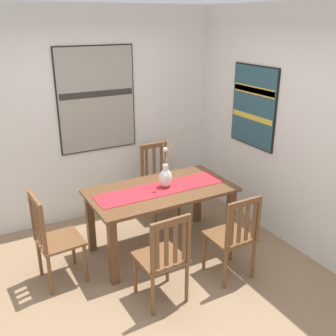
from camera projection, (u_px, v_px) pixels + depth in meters
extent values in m
cube|color=#8E7051|center=(151.00, 288.00, 3.94)|extent=(6.40, 6.40, 0.03)
cube|color=silver|center=(84.00, 117.00, 4.96)|extent=(6.40, 0.12, 2.70)
cube|color=silver|center=(301.00, 133.00, 4.28)|extent=(0.12, 6.40, 2.70)
cube|color=brown|center=(161.00, 190.00, 4.35)|extent=(1.61, 0.86, 0.03)
cube|color=brown|center=(113.00, 252.00, 3.87)|extent=(0.08, 0.08, 0.72)
cube|color=brown|center=(230.00, 218.00, 4.52)|extent=(0.08, 0.08, 0.72)
cube|color=brown|center=(91.00, 222.00, 4.44)|extent=(0.08, 0.08, 0.72)
cube|color=brown|center=(198.00, 196.00, 5.09)|extent=(0.08, 0.08, 0.72)
cube|color=#B7232D|center=(161.00, 189.00, 4.34)|extent=(1.48, 0.36, 0.01)
ellipsoid|color=silver|center=(166.00, 178.00, 4.35)|extent=(0.16, 0.13, 0.21)
cylinder|color=silver|center=(165.00, 167.00, 4.30)|extent=(0.06, 0.06, 0.07)
cylinder|color=#997F5B|center=(164.00, 148.00, 4.21)|extent=(0.05, 0.01, 0.38)
cylinder|color=#997F5B|center=(167.00, 151.00, 4.29)|extent=(0.08, 0.09, 0.28)
cylinder|color=#997F5B|center=(170.00, 146.00, 4.28)|extent=(0.17, 0.07, 0.38)
cylinder|color=#997F5B|center=(175.00, 146.00, 4.24)|extent=(0.21, 0.05, 0.42)
sphere|color=silver|center=(165.00, 150.00, 4.17)|extent=(0.05, 0.05, 0.05)
cube|color=brown|center=(160.00, 258.00, 3.63)|extent=(0.43, 0.43, 0.03)
cylinder|color=brown|center=(135.00, 274.00, 3.77)|extent=(0.04, 0.04, 0.44)
cylinder|color=brown|center=(167.00, 263.00, 3.94)|extent=(0.04, 0.04, 0.44)
cylinder|color=brown|center=(153.00, 295.00, 3.48)|extent=(0.04, 0.04, 0.44)
cylinder|color=brown|center=(187.00, 282.00, 3.65)|extent=(0.04, 0.04, 0.44)
cube|color=brown|center=(153.00, 249.00, 3.30)|extent=(0.04, 0.04, 0.48)
cube|color=brown|center=(188.00, 238.00, 3.47)|extent=(0.04, 0.04, 0.48)
cube|color=brown|center=(171.00, 222.00, 3.31)|extent=(0.38, 0.04, 0.06)
cube|color=brown|center=(157.00, 250.00, 3.33)|extent=(0.04, 0.02, 0.39)
cube|color=brown|center=(166.00, 247.00, 3.37)|extent=(0.04, 0.02, 0.39)
cube|color=brown|center=(175.00, 244.00, 3.41)|extent=(0.04, 0.02, 0.39)
cube|color=brown|center=(184.00, 241.00, 3.46)|extent=(0.04, 0.02, 0.39)
cube|color=brown|center=(230.00, 236.00, 3.99)|extent=(0.42, 0.42, 0.03)
cylinder|color=brown|center=(204.00, 252.00, 4.13)|extent=(0.04, 0.04, 0.44)
cylinder|color=brown|center=(232.00, 243.00, 4.30)|extent=(0.04, 0.04, 0.44)
cylinder|color=brown|center=(225.00, 270.00, 3.84)|extent=(0.04, 0.04, 0.44)
cylinder|color=brown|center=(253.00, 259.00, 4.00)|extent=(0.04, 0.04, 0.44)
cube|color=brown|center=(228.00, 227.00, 3.66)|extent=(0.04, 0.04, 0.48)
cube|color=brown|center=(258.00, 218.00, 3.82)|extent=(0.04, 0.04, 0.48)
cube|color=brown|center=(245.00, 203.00, 3.67)|extent=(0.38, 0.03, 0.06)
cube|color=brown|center=(232.00, 227.00, 3.68)|extent=(0.04, 0.02, 0.39)
cube|color=brown|center=(240.00, 225.00, 3.73)|extent=(0.04, 0.02, 0.39)
cube|color=brown|center=(247.00, 223.00, 3.77)|extent=(0.04, 0.02, 0.39)
cube|color=brown|center=(254.00, 220.00, 3.81)|extent=(0.04, 0.02, 0.39)
cube|color=brown|center=(161.00, 184.00, 5.24)|extent=(0.42, 0.42, 0.03)
cylinder|color=brown|center=(179.00, 201.00, 5.26)|extent=(0.04, 0.04, 0.44)
cylinder|color=brown|center=(155.00, 207.00, 5.10)|extent=(0.04, 0.04, 0.44)
cylinder|color=brown|center=(166.00, 192.00, 5.56)|extent=(0.04, 0.04, 0.44)
cylinder|color=brown|center=(143.00, 197.00, 5.39)|extent=(0.04, 0.04, 0.44)
cube|color=brown|center=(166.00, 159.00, 5.39)|extent=(0.04, 0.04, 0.51)
cube|color=brown|center=(142.00, 163.00, 5.22)|extent=(0.04, 0.04, 0.51)
cube|color=brown|center=(154.00, 145.00, 5.22)|extent=(0.38, 0.04, 0.06)
cube|color=brown|center=(161.00, 161.00, 5.36)|extent=(0.04, 0.02, 0.42)
cube|color=brown|center=(154.00, 162.00, 5.31)|extent=(0.04, 0.02, 0.42)
cube|color=brown|center=(147.00, 164.00, 5.26)|extent=(0.04, 0.02, 0.42)
cube|color=brown|center=(60.00, 241.00, 3.91)|extent=(0.45, 0.45, 0.03)
cylinder|color=brown|center=(73.00, 247.00, 4.22)|extent=(0.04, 0.04, 0.44)
cylinder|color=brown|center=(85.00, 263.00, 3.94)|extent=(0.04, 0.04, 0.44)
cylinder|color=brown|center=(40.00, 257.00, 4.04)|extent=(0.04, 0.04, 0.44)
cylinder|color=brown|center=(50.00, 275.00, 3.76)|extent=(0.04, 0.04, 0.44)
cube|color=brown|center=(33.00, 214.00, 3.85)|extent=(0.04, 0.04, 0.52)
cube|color=brown|center=(43.00, 230.00, 3.57)|extent=(0.04, 0.04, 0.52)
cube|color=brown|center=(35.00, 200.00, 3.63)|extent=(0.06, 0.38, 0.06)
cube|color=brown|center=(34.00, 217.00, 3.83)|extent=(0.02, 0.04, 0.43)
cube|color=brown|center=(36.00, 221.00, 3.75)|extent=(0.02, 0.04, 0.43)
cube|color=brown|center=(39.00, 225.00, 3.68)|extent=(0.02, 0.04, 0.43)
cube|color=brown|center=(42.00, 229.00, 3.61)|extent=(0.02, 0.04, 0.43)
cube|color=black|center=(97.00, 100.00, 4.90)|extent=(1.01, 0.04, 1.31)
cube|color=gray|center=(97.00, 100.00, 4.89)|extent=(0.98, 0.01, 1.28)
cube|color=#2D2823|center=(97.00, 94.00, 4.86)|extent=(0.95, 0.00, 0.08)
cube|color=black|center=(254.00, 106.00, 4.79)|extent=(0.04, 0.78, 0.99)
cube|color=#284C56|center=(253.00, 107.00, 4.78)|extent=(0.01, 0.75, 0.96)
cube|color=gold|center=(252.00, 117.00, 4.82)|extent=(0.00, 0.72, 0.06)
cube|color=gold|center=(254.00, 90.00, 4.70)|extent=(0.00, 0.72, 0.08)
cube|color=gold|center=(254.00, 91.00, 4.71)|extent=(0.00, 0.72, 0.08)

